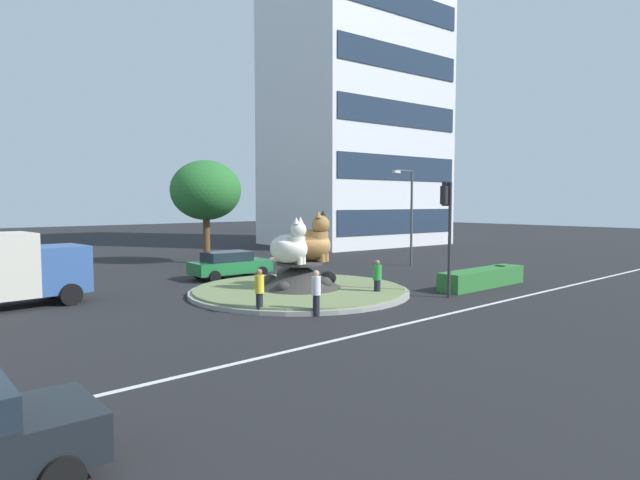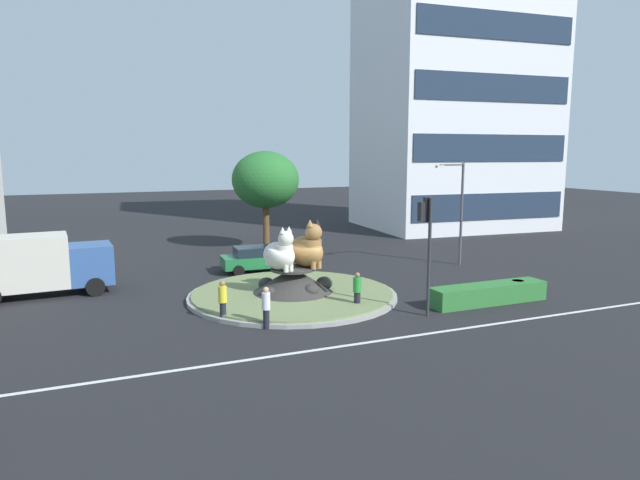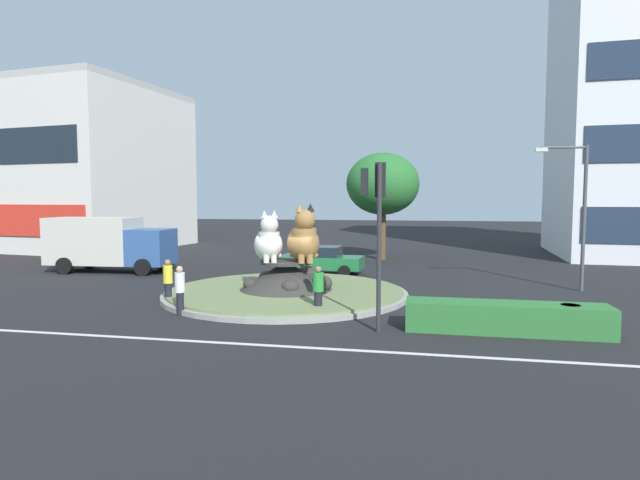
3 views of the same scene
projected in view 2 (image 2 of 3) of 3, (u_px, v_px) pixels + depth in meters
ground_plane at (293, 297)px, 27.21m from camera, size 160.00×160.00×0.00m
lane_centreline at (360, 344)px, 20.58m from camera, size 112.00×0.20×0.01m
roundabout_island at (293, 288)px, 27.17m from camera, size 10.14×10.14×1.46m
cat_statue_white at (280, 254)px, 26.42m from camera, size 1.79×2.41×2.11m
cat_statue_tabby at (307, 249)px, 27.12m from camera, size 1.96×2.66×2.40m
traffic_light_mast at (427, 230)px, 23.57m from camera, size 0.72×0.53×5.11m
office_tower at (455, 67)px, 51.33m from camera, size 16.53×13.54×29.44m
clipped_hedge_strip at (488, 294)px, 26.07m from camera, size 5.94×1.20×0.90m
broadleaf_tree_behind_island at (265, 180)px, 40.13m from camera, size 4.82×4.82×7.09m
streetlight_arm at (459, 205)px, 34.43m from camera, size 2.23×0.50×6.34m
pedestrian_yellow_shirt at (223, 300)px, 23.24m from camera, size 0.35×0.35×1.72m
pedestrian_white_shirt at (266, 307)px, 22.18m from camera, size 0.34×0.34×1.72m
pedestrian_green_shirt at (357, 290)px, 25.06m from camera, size 0.39×0.39×1.67m
hatchback_near_shophouse at (259, 258)px, 32.96m from camera, size 4.52×2.25×1.51m
delivery_box_truck at (34, 264)px, 27.12m from camera, size 6.90×3.00×3.01m
litter_bin at (517, 290)px, 26.84m from camera, size 0.56×0.56×0.90m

